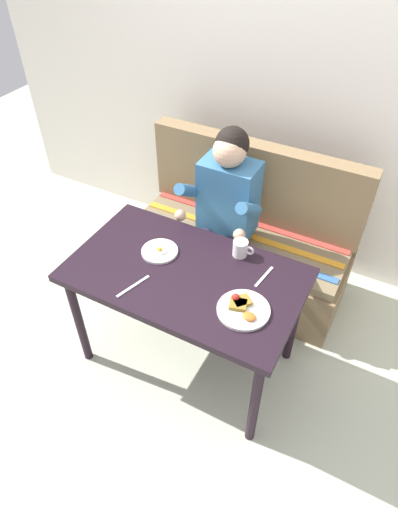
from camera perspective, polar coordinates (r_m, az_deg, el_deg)
The scene contains 10 objects.
ground_plane at distance 2.81m, azimuth -1.47°, elevation -12.73°, with size 8.00×8.00×0.00m, color beige.
back_wall at distance 2.95m, azimuth 11.07°, elevation 21.80°, with size 4.40×0.10×2.60m, color silver.
table at distance 2.31m, azimuth -1.75°, elevation -3.54°, with size 1.20×0.70×0.73m.
couch at distance 3.03m, azimuth 5.47°, elevation 1.51°, with size 1.44×0.56×1.00m.
person at distance 2.67m, azimuth 3.16°, elevation 6.44°, with size 0.45×0.61×1.21m.
plate_breakfast at distance 2.08m, azimuth 5.66°, elevation -6.75°, with size 0.25×0.25×0.05m.
plate_eggs at distance 2.36m, azimuth -5.09°, elevation 0.65°, with size 0.20×0.20×0.04m.
coffee_mug at distance 2.32m, azimuth 5.40°, elevation 1.04°, with size 0.12×0.08×0.09m.
fork at distance 2.25m, azimuth 8.38°, elevation -2.66°, with size 0.01×0.17×0.01m, color silver.
knife at distance 2.20m, azimuth -8.49°, elevation -3.87°, with size 0.01×0.20×0.01m, color silver.
Camera 1 is at (0.81, -1.38, 2.31)m, focal length 31.03 mm.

